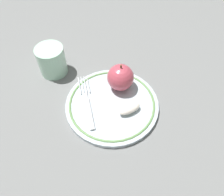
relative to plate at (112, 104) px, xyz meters
The scene contains 6 objects.
ground_plane 0.01m from the plate, 42.70° to the right, with size 2.00×2.00×0.00m, color slate.
plate is the anchor object (origin of this frame).
apple_red_whole 0.07m from the plate, ahead, with size 0.07×0.07×0.08m.
apple_slice_front 0.05m from the plate, 100.24° to the right, with size 0.06×0.03×0.02m, color silver.
fork 0.07m from the plate, 110.96° to the left, with size 0.16×0.11×0.00m.
drinking_glass 0.22m from the plate, 73.88° to the left, with size 0.08×0.08×0.09m, color #BAEECD.
Camera 1 is at (-0.32, -0.11, 0.48)m, focal length 35.00 mm.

